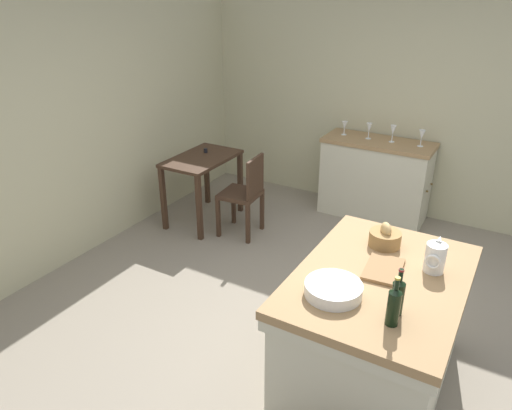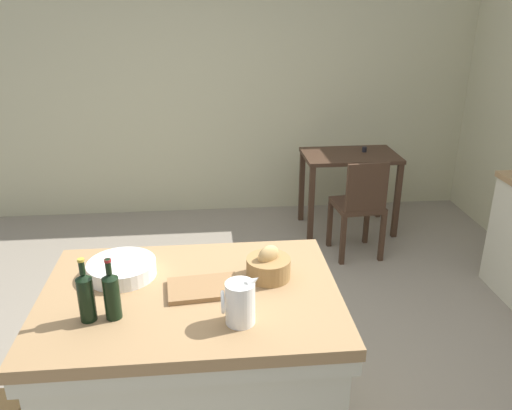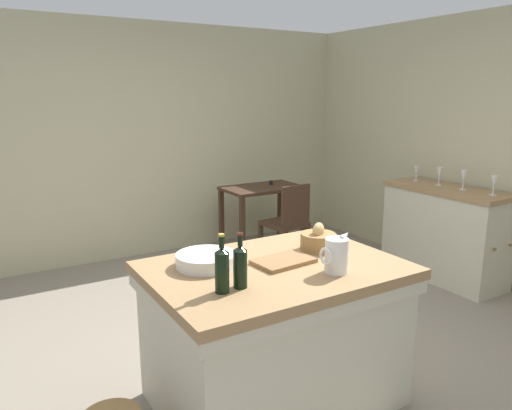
{
  "view_description": "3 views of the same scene",
  "coord_description": "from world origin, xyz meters",
  "px_view_note": "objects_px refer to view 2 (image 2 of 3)",
  "views": [
    {
      "loc": [
        -2.95,
        -1.18,
        2.57
      ],
      "look_at": [
        -0.01,
        0.54,
        0.98
      ],
      "focal_mm": 33.8,
      "sensor_mm": 36.0,
      "label": 1
    },
    {
      "loc": [
        -0.21,
        -2.72,
        2.19
      ],
      "look_at": [
        0.09,
        0.42,
        0.9
      ],
      "focal_mm": 36.16,
      "sensor_mm": 36.0,
      "label": 2
    },
    {
      "loc": [
        -1.79,
        -2.78,
        1.83
      ],
      "look_at": [
        0.21,
        0.52,
        0.95
      ],
      "focal_mm": 34.29,
      "sensor_mm": 36.0,
      "label": 3
    }
  ],
  "objects_px": {
    "pitcher": "(240,302)",
    "wine_bottle_dark": "(112,294)",
    "writing_desk": "(350,167)",
    "bread_basket": "(268,266)",
    "cutting_board": "(203,288)",
    "wine_bottle_amber": "(86,296)",
    "island_table": "(194,359)",
    "wash_bowl": "(122,269)",
    "wooden_chair": "(360,205)"
  },
  "relations": [
    {
      "from": "cutting_board",
      "to": "wash_bowl",
      "type": "bearing_deg",
      "value": 156.09
    },
    {
      "from": "bread_basket",
      "to": "cutting_board",
      "type": "distance_m",
      "value": 0.34
    },
    {
      "from": "wash_bowl",
      "to": "wine_bottle_dark",
      "type": "distance_m",
      "value": 0.38
    },
    {
      "from": "pitcher",
      "to": "cutting_board",
      "type": "bearing_deg",
      "value": 119.9
    },
    {
      "from": "wooden_chair",
      "to": "cutting_board",
      "type": "bearing_deg",
      "value": -125.63
    },
    {
      "from": "island_table",
      "to": "wine_bottle_amber",
      "type": "distance_m",
      "value": 0.71
    },
    {
      "from": "wooden_chair",
      "to": "bread_basket",
      "type": "bearing_deg",
      "value": -119.7
    },
    {
      "from": "wash_bowl",
      "to": "pitcher",
      "type": "bearing_deg",
      "value": -38.88
    },
    {
      "from": "writing_desk",
      "to": "island_table",
      "type": "bearing_deg",
      "value": -120.52
    },
    {
      "from": "pitcher",
      "to": "wine_bottle_dark",
      "type": "bearing_deg",
      "value": 170.77
    },
    {
      "from": "pitcher",
      "to": "bread_basket",
      "type": "distance_m",
      "value": 0.41
    },
    {
      "from": "bread_basket",
      "to": "wine_bottle_amber",
      "type": "bearing_deg",
      "value": -160.82
    },
    {
      "from": "wooden_chair",
      "to": "wine_bottle_dark",
      "type": "xyz_separation_m",
      "value": [
        -1.74,
        -2.06,
        0.48
      ]
    },
    {
      "from": "pitcher",
      "to": "cutting_board",
      "type": "relative_size",
      "value": 0.7
    },
    {
      "from": "writing_desk",
      "to": "bread_basket",
      "type": "bearing_deg",
      "value": -114.29
    },
    {
      "from": "wine_bottle_amber",
      "to": "writing_desk",
      "type": "bearing_deg",
      "value": 54.54
    },
    {
      "from": "wooden_chair",
      "to": "bread_basket",
      "type": "distance_m",
      "value": 2.1
    },
    {
      "from": "wine_bottle_dark",
      "to": "wine_bottle_amber",
      "type": "height_order",
      "value": "wine_bottle_amber"
    },
    {
      "from": "pitcher",
      "to": "wine_bottle_dark",
      "type": "distance_m",
      "value": 0.56
    },
    {
      "from": "writing_desk",
      "to": "bread_basket",
      "type": "height_order",
      "value": "bread_basket"
    },
    {
      "from": "pitcher",
      "to": "wash_bowl",
      "type": "xyz_separation_m",
      "value": [
        -0.57,
        0.46,
        -0.06
      ]
    },
    {
      "from": "bread_basket",
      "to": "wine_bottle_dark",
      "type": "xyz_separation_m",
      "value": [
        -0.72,
        -0.28,
        0.05
      ]
    },
    {
      "from": "writing_desk",
      "to": "wine_bottle_amber",
      "type": "xyz_separation_m",
      "value": [
        -1.91,
        -2.68,
        0.34
      ]
    },
    {
      "from": "island_table",
      "to": "pitcher",
      "type": "relative_size",
      "value": 6.06
    },
    {
      "from": "island_table",
      "to": "wash_bowl",
      "type": "relative_size",
      "value": 4.16
    },
    {
      "from": "wooden_chair",
      "to": "cutting_board",
      "type": "height_order",
      "value": "wooden_chair"
    },
    {
      "from": "writing_desk",
      "to": "wooden_chair",
      "type": "bearing_deg",
      "value": -95.69
    },
    {
      "from": "wooden_chair",
      "to": "writing_desk",
      "type": "bearing_deg",
      "value": 84.31
    },
    {
      "from": "writing_desk",
      "to": "wash_bowl",
      "type": "distance_m",
      "value": 2.94
    },
    {
      "from": "wash_bowl",
      "to": "wooden_chair",
      "type": "bearing_deg",
      "value": 44.0
    },
    {
      "from": "writing_desk",
      "to": "wine_bottle_amber",
      "type": "height_order",
      "value": "wine_bottle_amber"
    },
    {
      "from": "pitcher",
      "to": "bread_basket",
      "type": "height_order",
      "value": "pitcher"
    },
    {
      "from": "island_table",
      "to": "wine_bottle_dark",
      "type": "bearing_deg",
      "value": -151.54
    },
    {
      "from": "island_table",
      "to": "wine_bottle_dark",
      "type": "relative_size",
      "value": 4.95
    },
    {
      "from": "island_table",
      "to": "wine_bottle_amber",
      "type": "bearing_deg",
      "value": -156.91
    },
    {
      "from": "bread_basket",
      "to": "wine_bottle_amber",
      "type": "relative_size",
      "value": 0.74
    },
    {
      "from": "island_table",
      "to": "pitcher",
      "type": "xyz_separation_m",
      "value": [
        0.22,
        -0.27,
        0.5
      ]
    },
    {
      "from": "cutting_board",
      "to": "wooden_chair",
      "type": "bearing_deg",
      "value": 54.37
    },
    {
      "from": "bread_basket",
      "to": "wine_bottle_amber",
      "type": "xyz_separation_m",
      "value": [
        -0.83,
        -0.29,
        0.06
      ]
    },
    {
      "from": "bread_basket",
      "to": "cutting_board",
      "type": "xyz_separation_m",
      "value": [
        -0.33,
        -0.09,
        -0.05
      ]
    },
    {
      "from": "wine_bottle_amber",
      "to": "wash_bowl",
      "type": "bearing_deg",
      "value": 76.45
    },
    {
      "from": "wine_bottle_dark",
      "to": "writing_desk",
      "type": "bearing_deg",
      "value": 56.02
    },
    {
      "from": "wooden_chair",
      "to": "wine_bottle_amber",
      "type": "height_order",
      "value": "wine_bottle_amber"
    },
    {
      "from": "island_table",
      "to": "wine_bottle_dark",
      "type": "height_order",
      "value": "wine_bottle_dark"
    },
    {
      "from": "cutting_board",
      "to": "wine_bottle_amber",
      "type": "distance_m",
      "value": 0.55
    },
    {
      "from": "wine_bottle_dark",
      "to": "pitcher",
      "type": "bearing_deg",
      "value": -9.23
    },
    {
      "from": "bread_basket",
      "to": "wine_bottle_dark",
      "type": "distance_m",
      "value": 0.78
    },
    {
      "from": "bread_basket",
      "to": "cutting_board",
      "type": "relative_size",
      "value": 0.65
    },
    {
      "from": "wine_bottle_dark",
      "to": "wine_bottle_amber",
      "type": "xyz_separation_m",
      "value": [
        -0.11,
        -0.01,
        0.0
      ]
    },
    {
      "from": "wash_bowl",
      "to": "wine_bottle_dark",
      "type": "height_order",
      "value": "wine_bottle_dark"
    }
  ]
}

